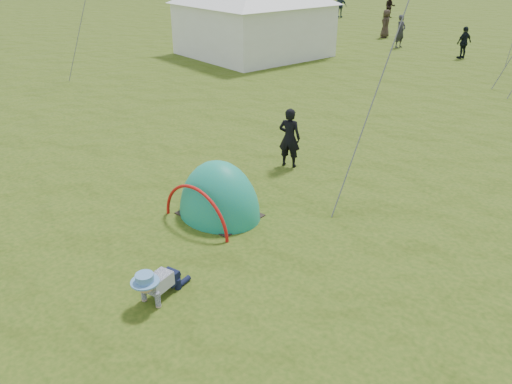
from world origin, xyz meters
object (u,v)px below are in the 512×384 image
Objects in this scene: crawling_toddler at (156,283)px; event_marquee at (253,10)px; popup_tent at (220,214)px; standing_adult at (289,138)px.

event_marquee is (-12.08, 16.69, 1.94)m from crawling_toddler.
popup_tent is at bearing 105.68° from crawling_toddler.
standing_adult is at bearing 99.45° from popup_tent.
popup_tent is 17.85m from event_marquee.
standing_adult is at bearing -35.60° from event_marquee.
popup_tent reaches higher than crawling_toddler.
popup_tent is at bearing 79.23° from standing_adult.
standing_adult is (-0.45, 3.09, 0.78)m from popup_tent.
popup_tent is 0.37× the size of event_marquee.
event_marquee is at bearing -65.35° from standing_adult.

